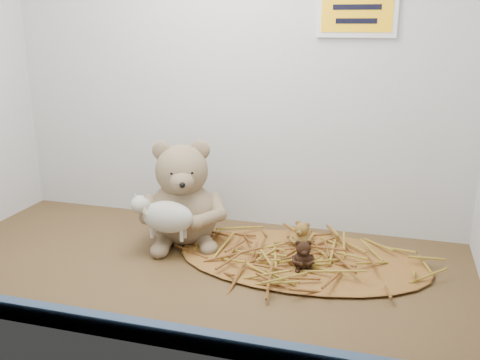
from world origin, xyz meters
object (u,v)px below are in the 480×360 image
(mini_teddy_tan, at_px, (302,234))
(mini_teddy_brown, at_px, (303,253))
(main_teddy, at_px, (182,192))
(toy_lamb, at_px, (168,217))

(mini_teddy_tan, distance_m, mini_teddy_brown, 0.11)
(mini_teddy_brown, bearing_deg, main_teddy, 145.76)
(toy_lamb, xyz_separation_m, mini_teddy_tan, (0.29, 0.11, -0.05))
(toy_lamb, distance_m, mini_teddy_tan, 0.31)
(main_teddy, xyz_separation_m, mini_teddy_brown, (0.31, -0.09, -0.08))
(main_teddy, height_order, toy_lamb, main_teddy)
(mini_teddy_brown, bearing_deg, toy_lamb, 162.15)
(toy_lamb, relative_size, mini_teddy_tan, 2.38)
(main_teddy, relative_size, mini_teddy_brown, 3.93)
(main_teddy, distance_m, mini_teddy_brown, 0.33)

